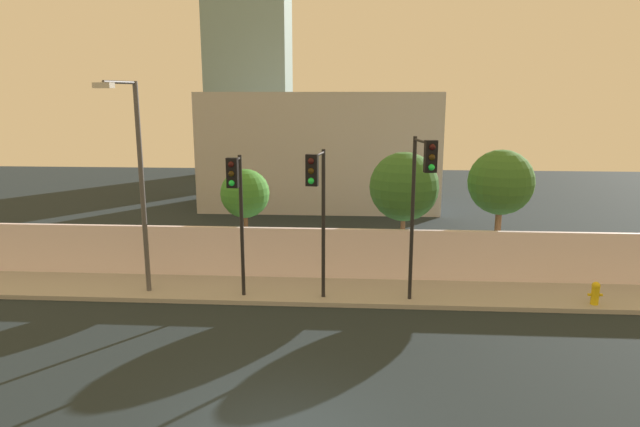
# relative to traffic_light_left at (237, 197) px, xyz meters

# --- Properties ---
(sidewalk) EXTENTS (36.00, 2.40, 0.15)m
(sidewalk) POSITION_rel_traffic_light_left_xyz_m (2.29, 1.11, -3.41)
(sidewalk) COLOR #9C9C9C
(sidewalk) RESTS_ON ground
(perimeter_wall) EXTENTS (36.00, 0.18, 1.80)m
(perimeter_wall) POSITION_rel_traffic_light_left_xyz_m (2.29, 2.40, -2.44)
(perimeter_wall) COLOR silver
(perimeter_wall) RESTS_ON sidewalk
(traffic_light_left) EXTENTS (0.35, 1.09, 4.59)m
(traffic_light_left) POSITION_rel_traffic_light_left_xyz_m (0.00, 0.00, 0.00)
(traffic_light_left) COLOR black
(traffic_light_left) RESTS_ON sidewalk
(traffic_light_center) EXTENTS (0.48, 1.77, 4.78)m
(traffic_light_center) POSITION_rel_traffic_light_left_xyz_m (2.52, -0.35, 0.17)
(traffic_light_center) COLOR black
(traffic_light_center) RESTS_ON sidewalk
(traffic_light_right) EXTENTS (0.53, 1.74, 5.19)m
(traffic_light_right) POSITION_rel_traffic_light_left_xyz_m (5.57, -0.31, 0.44)
(traffic_light_right) COLOR black
(traffic_light_right) RESTS_ON sidewalk
(street_lamp_curbside) EXTENTS (0.76, 1.68, 6.83)m
(street_lamp_curbside) POSITION_rel_traffic_light_left_xyz_m (-3.27, 0.46, 0.66)
(street_lamp_curbside) COLOR #4C4C51
(street_lamp_curbside) RESTS_ON sidewalk
(fire_hydrant) EXTENTS (0.44, 0.26, 0.74)m
(fire_hydrant) POSITION_rel_traffic_light_left_xyz_m (11.15, 0.34, -2.94)
(fire_hydrant) COLOR gold
(fire_hydrant) RESTS_ON sidewalk
(roadside_tree_leftmost) EXTENTS (1.83, 1.83, 3.88)m
(roadside_tree_leftmost) POSITION_rel_traffic_light_left_xyz_m (-0.47, 3.56, -0.54)
(roadside_tree_leftmost) COLOR brown
(roadside_tree_leftmost) RESTS_ON ground
(roadside_tree_midleft) EXTENTS (2.53, 2.53, 4.55)m
(roadside_tree_midleft) POSITION_rel_traffic_light_left_xyz_m (5.41, 3.56, -0.21)
(roadside_tree_midleft) COLOR brown
(roadside_tree_midleft) RESTS_ON ground
(roadside_tree_midright) EXTENTS (2.35, 2.35, 4.66)m
(roadside_tree_midright) POSITION_rel_traffic_light_left_xyz_m (8.86, 3.56, -0.03)
(roadside_tree_midright) COLOR brown
(roadside_tree_midright) RESTS_ON ground
(low_building_distant) EXTENTS (13.55, 6.00, 6.71)m
(low_building_distant) POSITION_rel_traffic_light_left_xyz_m (1.52, 16.40, -0.13)
(low_building_distant) COLOR #AFAFAF
(low_building_distant) RESTS_ON ground
(tower_on_skyline) EXTENTS (6.31, 5.00, 27.21)m
(tower_on_skyline) POSITION_rel_traffic_light_left_xyz_m (-4.93, 28.40, 10.12)
(tower_on_skyline) COLOR gray
(tower_on_skyline) RESTS_ON ground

